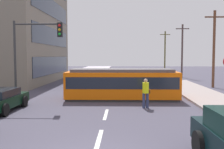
% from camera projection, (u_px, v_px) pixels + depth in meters
% --- Properties ---
extents(ground_plane, '(120.00, 120.00, 0.00)m').
position_uv_depth(ground_plane, '(110.00, 101.00, 17.11)').
color(ground_plane, '#43404F').
extents(lane_stripe_1, '(0.16, 2.40, 0.01)m').
position_uv_depth(lane_stripe_1, '(99.00, 140.00, 9.13)').
color(lane_stripe_1, silver).
rests_on(lane_stripe_1, ground).
extents(lane_stripe_2, '(0.16, 2.40, 0.01)m').
position_uv_depth(lane_stripe_2, '(106.00, 114.00, 13.12)').
color(lane_stripe_2, silver).
rests_on(lane_stripe_2, ground).
extents(lane_stripe_3, '(0.16, 2.40, 0.01)m').
position_uv_depth(lane_stripe_3, '(113.00, 88.00, 23.83)').
color(lane_stripe_3, silver).
rests_on(lane_stripe_3, ground).
extents(lane_stripe_4, '(0.16, 2.40, 0.01)m').
position_uv_depth(lane_stripe_4, '(115.00, 82.00, 29.81)').
color(lane_stripe_4, silver).
rests_on(lane_stripe_4, ground).
extents(streetcar_tram, '(7.57, 2.66, 2.08)m').
position_uv_depth(streetcar_tram, '(122.00, 83.00, 17.75)').
color(streetcar_tram, '#F36309').
rests_on(streetcar_tram, ground).
extents(city_bus, '(2.57, 5.44, 1.84)m').
position_uv_depth(city_bus, '(98.00, 75.00, 26.07)').
color(city_bus, '#C0B2C6').
rests_on(city_bus, ground).
extents(pedestrian_crossing, '(0.46, 0.36, 1.67)m').
position_uv_depth(pedestrian_crossing, '(146.00, 91.00, 14.70)').
color(pedestrian_crossing, navy).
rests_on(pedestrian_crossing, ground).
extents(traffic_light_mast, '(2.96, 0.33, 5.04)m').
position_uv_depth(traffic_light_mast, '(34.00, 46.00, 15.53)').
color(traffic_light_mast, '#333333').
rests_on(traffic_light_mast, ground).
extents(utility_pole_mid, '(1.80, 0.24, 7.16)m').
position_uv_depth(utility_pole_mid, '(214.00, 47.00, 24.26)').
color(utility_pole_mid, brown).
rests_on(utility_pole_mid, ground).
extents(utility_pole_far, '(1.80, 0.24, 7.29)m').
position_uv_depth(utility_pole_far, '(182.00, 50.00, 35.76)').
color(utility_pole_far, '#503D3A').
rests_on(utility_pole_far, ground).
extents(utility_pole_distant, '(1.80, 0.24, 7.49)m').
position_uv_depth(utility_pole_distant, '(165.00, 51.00, 47.59)').
color(utility_pole_distant, brown).
rests_on(utility_pole_distant, ground).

